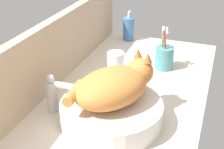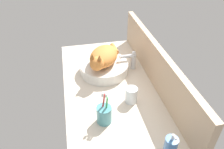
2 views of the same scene
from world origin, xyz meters
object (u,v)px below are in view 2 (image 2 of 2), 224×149
object	(u,v)px
sink_basin	(104,68)
cat	(103,57)
faucet	(132,59)
soap_dispenser	(170,148)
toothbrush_cup	(104,114)
water_glass	(131,96)

from	to	relation	value
sink_basin	cat	size ratio (longest dim) A/B	1.07
faucet	sink_basin	bearing A→B (deg)	-88.25
soap_dispenser	sink_basin	bearing A→B (deg)	-166.86
soap_dispenser	toothbrush_cup	distance (cm)	35.43
sink_basin	cat	xyz separation A→B (cm)	(1.22, -0.62, 9.35)
faucet	toothbrush_cup	bearing A→B (deg)	-31.84
sink_basin	faucet	distance (cm)	19.87
cat	soap_dispenser	size ratio (longest dim) A/B	2.00
toothbrush_cup	water_glass	xyz separation A→B (cm)	(-11.64, 17.60, -0.94)
sink_basin	faucet	world-z (taller)	faucet
cat	faucet	world-z (taller)	cat
sink_basin	soap_dispenser	size ratio (longest dim) A/B	2.14
soap_dispenser	faucet	bearing A→B (deg)	177.30
sink_basin	toothbrush_cup	xyz separation A→B (cm)	(43.39, -7.80, 1.48)
cat	faucet	bearing A→B (deg)	95.14
sink_basin	soap_dispenser	distance (cm)	71.33
soap_dispenser	water_glass	xyz separation A→B (cm)	(-37.68, -6.40, -1.87)
sink_basin	toothbrush_cup	size ratio (longest dim) A/B	1.73
sink_basin	faucet	size ratio (longest dim) A/B	2.38
faucet	toothbrush_cup	size ratio (longest dim) A/B	0.73
sink_basin	water_glass	distance (cm)	33.23
sink_basin	soap_dispenser	world-z (taller)	soap_dispenser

